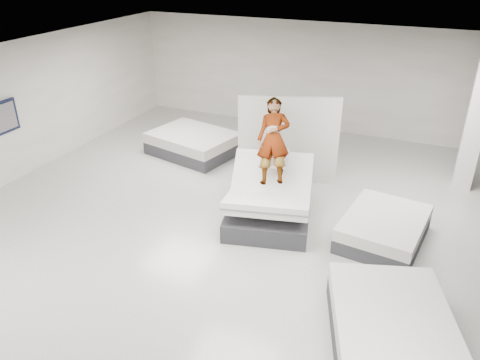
{
  "coord_description": "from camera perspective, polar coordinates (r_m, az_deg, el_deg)",
  "views": [
    {
      "loc": [
        3.1,
        -6.62,
        5.12
      ],
      "look_at": [
        -0.16,
        0.91,
        1.0
      ],
      "focal_mm": 35.0,
      "sensor_mm": 36.0,
      "label": 1
    }
  ],
  "objects": [
    {
      "name": "divider_panel",
      "position": [
        10.95,
        5.89,
        4.75
      ],
      "size": [
        2.22,
        0.91,
        2.12
      ],
      "primitive_type": "cube",
      "rotation": [
        0.0,
        0.0,
        0.36
      ],
      "color": "silver",
      "rests_on": "floor"
    },
    {
      "name": "flat_bed_left_far",
      "position": [
        12.84,
        -5.73,
        4.48
      ],
      "size": [
        2.49,
        2.08,
        0.6
      ],
      "color": "#353539",
      "rests_on": "floor"
    },
    {
      "name": "flat_bed_right_near",
      "position": [
        7.24,
        17.88,
        -16.78
      ],
      "size": [
        2.18,
        2.52,
        0.59
      ],
      "color": "#353539",
      "rests_on": "floor"
    },
    {
      "name": "person",
      "position": [
        9.49,
        4.04,
        3.29
      ],
      "size": [
        1.03,
        1.77,
        1.55
      ],
      "primitive_type": "imported",
      "rotation": [
        0.84,
        0.0,
        0.23
      ],
      "color": "slate",
      "rests_on": "hero_bed"
    },
    {
      "name": "wall_poster",
      "position": [
        12.03,
        -27.2,
        6.67
      ],
      "size": [
        0.06,
        0.95,
        0.75
      ],
      "color": "black",
      "rests_on": "wall_left"
    },
    {
      "name": "room",
      "position": [
        8.12,
        -1.51,
        0.95
      ],
      "size": [
        14.0,
        14.04,
        3.2
      ],
      "color": "beige",
      "rests_on": "ground"
    },
    {
      "name": "hero_bed",
      "position": [
        9.62,
        3.64,
        -2.62
      ],
      "size": [
        2.09,
        2.5,
        1.36
      ],
      "color": "#353539",
      "rests_on": "floor"
    },
    {
      "name": "remote",
      "position": [
        9.26,
        5.1,
        0.99
      ],
      "size": [
        0.08,
        0.15,
        0.08
      ],
      "primitive_type": "cube",
      "rotation": [
        0.35,
        0.0,
        0.23
      ],
      "color": "black",
      "rests_on": "person"
    },
    {
      "name": "column",
      "position": [
        11.7,
        26.79,
        6.26
      ],
      "size": [
        0.4,
        0.4,
        3.2
      ],
      "primitive_type": "cube",
      "color": "white",
      "rests_on": "floor"
    },
    {
      "name": "flat_bed_right_far",
      "position": [
        9.44,
        17.1,
        -5.68
      ],
      "size": [
        1.64,
        2.04,
        0.52
      ],
      "color": "#353539",
      "rests_on": "floor"
    }
  ]
}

